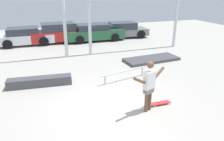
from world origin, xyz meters
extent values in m
plane|color=#B2ADA3|center=(0.00, 0.00, 0.00)|extent=(36.00, 36.00, 0.00)
cylinder|color=brown|center=(0.89, -0.69, 0.42)|extent=(0.13, 0.13, 0.84)
cylinder|color=brown|center=(1.05, -0.62, 0.42)|extent=(0.13, 0.13, 0.84)
cube|color=slate|center=(0.97, -0.65, 0.77)|extent=(0.40, 0.32, 0.19)
cube|color=silver|center=(0.97, -0.65, 1.15)|extent=(0.46, 0.35, 0.61)
sphere|color=brown|center=(0.97, -0.65, 1.68)|extent=(0.23, 0.23, 0.23)
cylinder|color=brown|center=(0.51, -0.84, 1.26)|extent=(0.53, 0.29, 0.36)
cylinder|color=brown|center=(1.43, -0.46, 1.26)|extent=(0.53, 0.29, 0.36)
cube|color=red|center=(1.59, -0.45, 0.07)|extent=(0.80, 0.22, 0.01)
cylinder|color=silver|center=(1.86, -0.35, 0.03)|extent=(0.05, 0.03, 0.05)
cylinder|color=silver|center=(1.86, -0.57, 0.03)|extent=(0.05, 0.03, 0.05)
cylinder|color=silver|center=(1.32, -0.34, 0.03)|extent=(0.05, 0.03, 0.05)
cylinder|color=silver|center=(1.32, -0.56, 0.03)|extent=(0.05, 0.03, 0.05)
cube|color=#47474C|center=(-2.47, 2.71, 0.19)|extent=(2.72, 0.74, 0.38)
cube|color=#47474C|center=(3.81, 4.25, 0.08)|extent=(3.32, 1.55, 0.16)
cylinder|color=#B7BABF|center=(1.23, 2.10, 0.43)|extent=(2.48, 0.58, 0.06)
cylinder|color=#B7BABF|center=(0.22, 1.88, 0.21)|extent=(0.07, 0.07, 0.43)
cylinder|color=#B7BABF|center=(2.24, 2.31, 0.21)|extent=(0.07, 0.07, 0.43)
cylinder|color=silver|center=(-0.75, 6.66, 3.00)|extent=(0.20, 0.20, 6.00)
cylinder|color=silver|center=(0.75, 6.66, 3.00)|extent=(0.20, 0.20, 6.00)
cylinder|color=silver|center=(6.92, 6.66, 3.00)|extent=(0.20, 0.20, 6.00)
cube|color=white|center=(-3.15, 10.73, 0.49)|extent=(3.97, 1.82, 0.62)
cube|color=#2D333D|center=(-3.31, 10.73, 1.04)|extent=(2.19, 1.66, 0.49)
cylinder|color=black|center=(-1.93, 11.62, 0.32)|extent=(0.64, 0.22, 0.64)
cylinder|color=black|center=(-1.92, 9.86, 0.32)|extent=(0.64, 0.22, 0.64)
cylinder|color=black|center=(-4.39, 11.60, 0.32)|extent=(0.64, 0.22, 0.64)
cylinder|color=black|center=(-4.38, 9.85, 0.32)|extent=(0.64, 0.22, 0.64)
cube|color=red|center=(-0.56, 10.80, 0.55)|extent=(4.58, 1.95, 0.73)
cube|color=#2D333D|center=(-0.75, 10.79, 1.20)|extent=(2.53, 1.75, 0.57)
cylinder|color=black|center=(0.82, 11.73, 0.34)|extent=(0.68, 0.24, 0.68)
cylinder|color=black|center=(0.86, 9.93, 0.34)|extent=(0.68, 0.24, 0.68)
cylinder|color=black|center=(-1.99, 11.66, 0.34)|extent=(0.68, 0.24, 0.68)
cylinder|color=black|center=(-1.95, 9.86, 0.34)|extent=(0.68, 0.24, 0.68)
cube|color=#28603D|center=(2.05, 10.41, 0.53)|extent=(4.55, 1.79, 0.71)
cube|color=#2D333D|center=(1.87, 10.41, 1.11)|extent=(2.51, 1.63, 0.45)
cylinder|color=black|center=(3.47, 11.24, 0.32)|extent=(0.64, 0.23, 0.64)
cylinder|color=black|center=(3.45, 9.54, 0.32)|extent=(0.64, 0.23, 0.64)
cylinder|color=black|center=(0.66, 11.27, 0.32)|extent=(0.64, 0.23, 0.64)
cylinder|color=black|center=(0.64, 9.57, 0.32)|extent=(0.64, 0.23, 0.64)
cube|color=slate|center=(4.72, 10.77, 0.47)|extent=(4.02, 1.97, 0.56)
cube|color=#2D333D|center=(4.56, 10.78, 1.02)|extent=(2.25, 1.72, 0.55)
cylinder|color=black|center=(5.98, 11.53, 0.34)|extent=(0.70, 0.26, 0.69)
cylinder|color=black|center=(5.88, 9.85, 0.34)|extent=(0.70, 0.26, 0.69)
cylinder|color=black|center=(3.56, 11.69, 0.34)|extent=(0.70, 0.26, 0.69)
cylinder|color=black|center=(3.45, 10.00, 0.34)|extent=(0.70, 0.26, 0.69)
camera|label=1|loc=(-2.35, -6.50, 3.98)|focal=35.00mm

